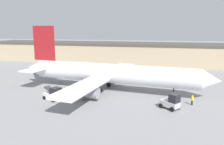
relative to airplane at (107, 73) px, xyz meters
name	(u,v)px	position (x,y,z in m)	size (l,w,h in m)	color
ground_plane	(112,91)	(1.04, -0.09, -3.33)	(400.00, 400.00, 0.00)	gray
terminal_building	(102,52)	(-13.32, 37.51, 0.14)	(89.79, 16.92, 6.93)	tan
airplane	(107,73)	(0.00, 0.00, 0.00)	(38.60, 30.92, 12.28)	white
ground_crew_worker	(192,100)	(15.15, -4.66, -2.46)	(0.36, 0.36, 1.64)	#1E2338
baggage_tug	(171,102)	(12.01, -7.33, -2.27)	(3.16, 2.93, 2.40)	#B2B2B7
belt_loader_truck	(54,94)	(-6.84, -8.01, -2.31)	(3.61, 2.83, 2.19)	silver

